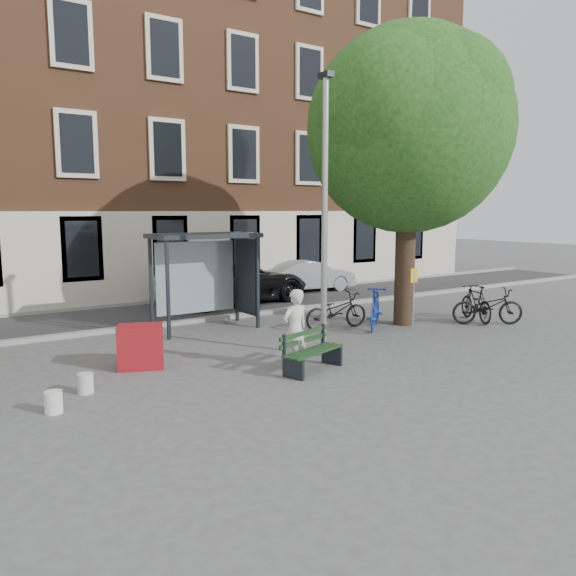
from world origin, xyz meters
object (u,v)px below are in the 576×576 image
Objects in this scene: car_dark at (236,282)px; bike_d at (476,303)px; bus_shelter at (216,258)px; car_silver at (309,276)px; painter at (295,329)px; bike_b at (375,308)px; notice_sign at (414,287)px; lamppost at (324,231)px; bench at (311,353)px; bike_a at (336,311)px; bike_c at (487,306)px; red_stand at (141,347)px.

bike_d is at bearing -152.27° from car_dark.
bus_shelter is 0.75× the size of car_silver.
painter is at bearing 33.80° from bike_d.
notice_sign is at bearing -175.26° from bike_b.
painter reaches higher than car_silver.
painter is at bearing -154.19° from lamppost.
bike_b is (3.88, 2.37, 0.19)m from bench.
lamppost is 2.34m from painter.
car_silver is at bearing 68.06° from notice_sign.
car_dark is (1.83, 7.53, -2.04)m from lamppost.
bike_a is 7.31m from car_silver.
bus_shelter reaches higher than bike_c.
bench is 0.30× the size of car_dark.
bus_shelter is at bearing 135.07° from notice_sign.
bike_b reaches higher than red_stand.
notice_sign is at bearing 20.29° from bike_d.
car_dark is (-1.10, 6.00, 0.18)m from bike_b.
painter is 0.83× the size of bike_c.
red_stand is 7.48m from notice_sign.
bike_b is 1.05× the size of bike_d.
painter is 3.20m from red_stand.
painter reaches higher than bike_d.
bike_c is at bearing -108.79° from bike_a.
car_dark is at bearing -114.16° from painter.
car_dark is (-4.14, 7.36, 0.22)m from bike_c.
bike_b is 6.11m from car_dark.
bus_shelter is at bearing 12.36° from bike_b.
car_silver is (-0.46, 7.75, 0.09)m from bike_d.
car_dark reaches higher than bike_d.
lamppost is at bearing 23.78° from bench.
car_dark is at bearing 76.31° from lamppost.
bike_a is 5.47m from car_dark.
painter is 0.89× the size of bike_b.
bike_d is at bearing -146.96° from bike_b.
bench is 7.00m from bike_c.
lamppost reaches higher than painter.
car_dark reaches higher than bike_a.
bike_a reaches higher than bench.
bike_d is at bearing -171.20° from car_silver.
bike_b reaches higher than bike_d.
bike_d is (0.11, 0.48, 0.01)m from bike_c.
red_stand reaches higher than bench.
car_silver is (6.78, 8.96, -0.20)m from painter.
painter is 4.59m from bike_b.
car_dark is (2.99, 8.08, -0.09)m from painter.
bike_c is (7.13, 0.72, -0.30)m from painter.
bike_d reaches higher than bike_a.
bike_c is (6.58, -3.94, -1.39)m from bus_shelter.
bike_a is at bearing -38.12° from bus_shelter.
car_silver is at bearing -131.02° from painter.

